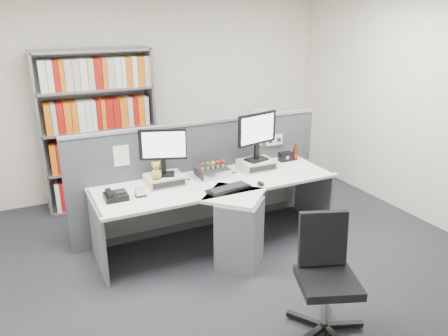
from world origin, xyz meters
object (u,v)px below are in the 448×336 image
filing_cabinet (258,165)px  shelving_unit (99,132)px  monitor_right (257,133)px  desk_phone (115,196)px  speaker (285,157)px  desk_fan (259,121)px  desk (226,212)px  office_chair (326,272)px  monitor_left (163,148)px  desk_calendar (140,191)px  desktop_pc (212,172)px  keyboard (228,189)px  mouse (261,183)px  cola_bottle (295,154)px

filing_cabinet → shelving_unit: bearing=167.9°
monitor_right → desk_phone: bearing=-174.1°
speaker → filing_cabinet: (0.18, 0.93, -0.42)m
desk_phone → speaker: 2.12m
monitor_right → desk_fan: (0.63, 1.02, -0.15)m
desk → office_chair: (0.17, -1.40, 0.04)m
monitor_left → desk_phone: bearing=-162.9°
desk_calendar → filing_cabinet: desk_calendar is taller
desktop_pc → shelving_unit: shelving_unit is taller
monitor_left → filing_cabinet: size_ratio=0.70×
speaker → office_chair: size_ratio=0.17×
keyboard → shelving_unit: (-0.90, 1.90, 0.24)m
monitor_left → mouse: (0.88, -0.47, -0.37)m
desk_calendar → office_chair: office_chair is taller
monitor_right → cola_bottle: bearing=6.3°
monitor_right → office_chair: (-0.40, -1.79, -0.65)m
desktop_pc → desk_phone: bearing=-170.5°
speaker → desk_fan: size_ratio=0.34×
monitor_left → shelving_unit: size_ratio=0.24×
mouse → monitor_right: bearing=65.3°
desk → desktop_pc: desktop_pc is taller
filing_cabinet → desktop_pc: bearing=-139.6°
desktop_pc → desk: bearing=-93.7°
office_chair → keyboard: bearing=97.5°
desk_calendar → filing_cabinet: 2.42m
desk_fan → office_chair: desk_fan is taller
desktop_pc → desk_phone: 1.12m
desktop_pc → monitor_left: bearing=-178.4°
cola_bottle → office_chair: 2.11m
mouse → desk_phone: (-1.44, 0.30, 0.02)m
desk_calendar → filing_cabinet: (2.04, 1.23, -0.42)m
keyboard → mouse: bearing=-4.7°
speaker → monitor_right: bearing=-169.4°
speaker → desk_calendar: bearing=-171.0°
desk_calendar → speaker: 1.89m
speaker → desk_fan: (0.18, 0.93, 0.22)m
desk → desktop_pc: bearing=86.3°
desk_calendar → cola_bottle: size_ratio=0.59×
desk_phone → cola_bottle: 2.24m
keyboard → filing_cabinet: (1.20, 1.45, -0.38)m
desk_phone → shelving_unit: shelving_unit is taller
desk → filing_cabinet: desk is taller
desk_calendar → desk_fan: bearing=31.0°
desk_fan → office_chair: bearing=-110.1°
speaker → office_chair: (-0.85, -1.87, -0.27)m
desk → monitor_left: (-0.53, 0.38, 0.66)m
keyboard → office_chair: bearing=-82.5°
office_chair → speaker: bearing=65.5°
shelving_unit → office_chair: shelving_unit is taller
mouse → desk_fan: size_ratio=0.21×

